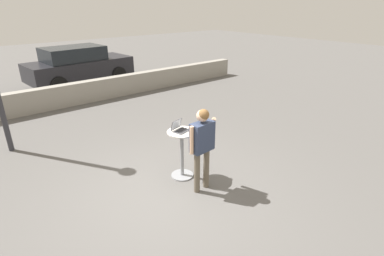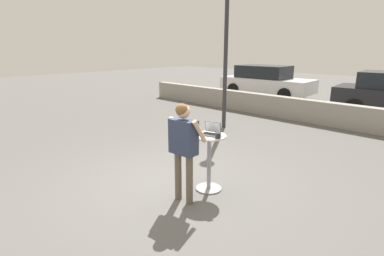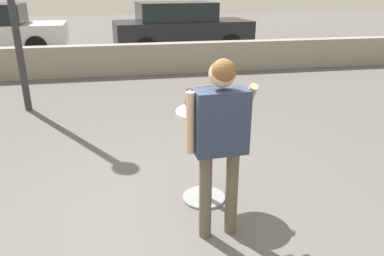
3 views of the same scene
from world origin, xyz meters
name	(u,v)px [view 1 (image 1 of 3)]	position (x,y,z in m)	size (l,w,h in m)	color
ground_plane	(170,194)	(0.00, 0.00, 0.00)	(50.00, 50.00, 0.00)	#5B5956
pavement_kerb	(58,97)	(0.00, 6.37, 0.37)	(15.70, 0.35, 0.74)	gray
cafe_table	(182,151)	(0.57, 0.36, 0.57)	(0.57, 0.57, 0.98)	gray
laptop	(180,129)	(0.56, 0.41, 1.03)	(0.35, 0.32, 0.21)	#515156
coffee_mug	(192,127)	(0.79, 0.32, 1.03)	(0.13, 0.09, 0.09)	#232328
standing_person	(202,140)	(0.56, -0.24, 1.02)	(0.58, 0.37, 1.60)	brown
parked_car_near_street	(79,65)	(1.73, 8.98, 0.81)	(4.36, 2.16, 1.59)	black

